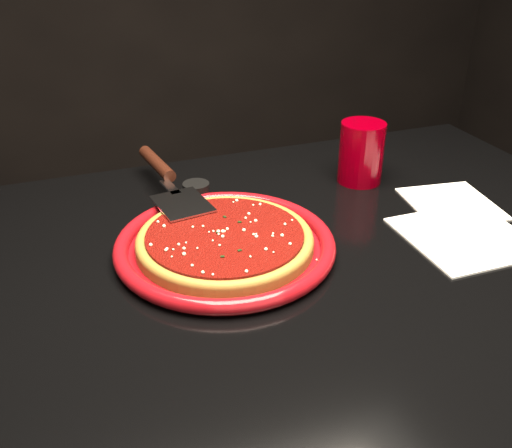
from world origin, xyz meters
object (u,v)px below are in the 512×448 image
Objects in this scene: ramekin at (196,193)px; plate at (225,245)px; table at (276,431)px; cup at (361,153)px; pizza_server at (169,179)px.

plate is at bearing -91.16° from ramekin.
table is 0.45m from ramekin.
table is 0.53m from cup.
pizza_server reaches higher than table.
ramekin is at bearing 88.84° from plate.
ramekin is at bearing 108.56° from table.
pizza_server is at bearing 101.16° from plate.
cup reaches higher than ramekin.
cup is (0.35, -0.04, 0.01)m from pizza_server.
plate is 2.90× the size of cup.
ramekin is at bearing -31.17° from pizza_server.
cup is (0.24, 0.19, 0.43)m from table.
pizza_server is 7.15× the size of ramekin.
pizza_server reaches higher than ramekin.
plate is (-0.07, 0.04, 0.39)m from table.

